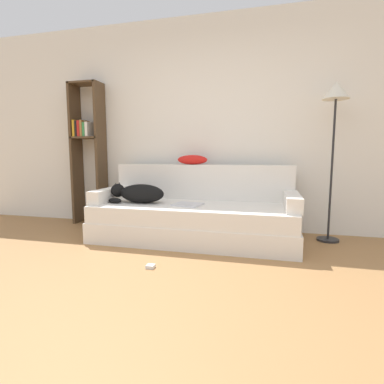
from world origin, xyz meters
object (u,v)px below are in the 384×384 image
(throw_pillow, at_px, (192,160))
(floor_lamp, at_px, (335,107))
(dog, at_px, (138,193))
(couch, at_px, (194,222))
(laptop, at_px, (188,204))
(bookshelf, at_px, (88,146))
(power_adapter, at_px, (151,266))

(throw_pillow, height_order, floor_lamp, floor_lamp)
(dog, bearing_deg, throw_pillow, 41.87)
(couch, distance_m, throw_pillow, 0.82)
(laptop, relative_size, bookshelf, 0.18)
(power_adapter, bearing_deg, dog, 119.74)
(throw_pillow, relative_size, bookshelf, 0.20)
(laptop, bearing_deg, floor_lamp, 27.26)
(throw_pillow, xyz_separation_m, floor_lamp, (1.60, -0.08, 0.57))
(laptop, bearing_deg, bookshelf, 173.19)
(throw_pillow, bearing_deg, floor_lamp, -2.85)
(power_adapter, bearing_deg, floor_lamp, 37.91)
(floor_lamp, bearing_deg, couch, -167.36)
(couch, height_order, power_adapter, couch)
(bookshelf, xyz_separation_m, floor_lamp, (3.12, -0.13, 0.38))
(dog, xyz_separation_m, power_adapter, (0.50, -0.87, -0.51))
(couch, xyz_separation_m, floor_lamp, (1.48, 0.33, 1.27))
(couch, bearing_deg, bookshelf, 164.14)
(dog, xyz_separation_m, bookshelf, (-0.99, 0.53, 0.56))
(laptop, distance_m, power_adapter, 0.95)
(laptop, bearing_deg, power_adapter, -84.37)
(dog, height_order, laptop, dog)
(power_adapter, bearing_deg, bookshelf, 136.72)
(couch, height_order, floor_lamp, floor_lamp)
(dog, height_order, bookshelf, bookshelf)
(dog, distance_m, throw_pillow, 0.80)
(throw_pillow, distance_m, power_adapter, 1.61)
(laptop, distance_m, floor_lamp, 1.90)
(bookshelf, bearing_deg, couch, -15.86)
(dog, xyz_separation_m, throw_pillow, (0.53, 0.47, 0.38))
(power_adapter, bearing_deg, couch, 80.80)
(couch, bearing_deg, dog, -174.63)
(dog, bearing_deg, power_adapter, -60.26)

